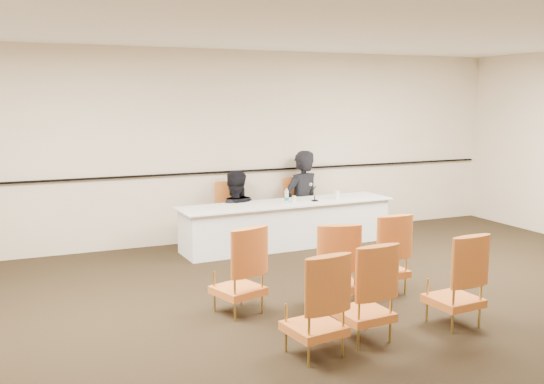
# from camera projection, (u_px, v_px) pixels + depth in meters

# --- Properties ---
(floor) EXTENTS (10.00, 10.00, 0.00)m
(floor) POSITION_uv_depth(u_px,v_px,m) (357.00, 322.00, 6.17)
(floor) COLOR black
(floor) RESTS_ON ground
(ceiling) EXTENTS (10.00, 10.00, 0.00)m
(ceiling) POSITION_uv_depth(u_px,v_px,m) (364.00, 18.00, 5.71)
(ceiling) COLOR white
(ceiling) RESTS_ON ground
(wall_back) EXTENTS (10.00, 0.04, 3.00)m
(wall_back) POSITION_uv_depth(u_px,v_px,m) (227.00, 146.00, 9.57)
(wall_back) COLOR beige
(wall_back) RESTS_ON ground
(wall_rail) EXTENTS (9.80, 0.04, 0.03)m
(wall_rail) POSITION_uv_depth(u_px,v_px,m) (228.00, 172.00, 9.59)
(wall_rail) COLOR black
(wall_rail) RESTS_ON wall_back
(panel_table) EXTENTS (3.43, 0.95, 0.68)m
(panel_table) POSITION_uv_depth(u_px,v_px,m) (287.00, 224.00, 9.29)
(panel_table) COLOR white
(panel_table) RESTS_ON ground
(panelist_main) EXTENTS (0.78, 0.62, 1.87)m
(panelist_main) POSITION_uv_depth(u_px,v_px,m) (302.00, 207.00, 9.97)
(panelist_main) COLOR black
(panelist_main) RESTS_ON ground
(panelist_main_chair) EXTENTS (0.52, 0.52, 0.95)m
(panelist_main_chair) POSITION_uv_depth(u_px,v_px,m) (302.00, 207.00, 9.97)
(panelist_main_chair) COLOR orange
(panelist_main_chair) RESTS_ON ground
(panelist_second) EXTENTS (0.90, 0.77, 1.62)m
(panelist_second) POSITION_uv_depth(u_px,v_px,m) (234.00, 222.00, 9.47)
(panelist_second) COLOR black
(panelist_second) RESTS_ON ground
(panelist_second_chair) EXTENTS (0.52, 0.52, 0.95)m
(panelist_second_chair) POSITION_uv_depth(u_px,v_px,m) (234.00, 213.00, 9.44)
(panelist_second_chair) COLOR orange
(panelist_second_chair) RESTS_ON ground
(papers) EXTENTS (0.33, 0.26, 0.00)m
(papers) POSITION_uv_depth(u_px,v_px,m) (308.00, 200.00, 9.41)
(papers) COLOR white
(papers) RESTS_ON panel_table
(microphone) EXTENTS (0.10, 0.20, 0.27)m
(microphone) POSITION_uv_depth(u_px,v_px,m) (315.00, 192.00, 9.32)
(microphone) COLOR black
(microphone) RESTS_ON panel_table
(water_bottle) EXTENTS (0.07, 0.07, 0.22)m
(water_bottle) POSITION_uv_depth(u_px,v_px,m) (287.00, 196.00, 9.18)
(water_bottle) COLOR #177F7A
(water_bottle) RESTS_ON panel_table
(drinking_glass) EXTENTS (0.08, 0.08, 0.10)m
(drinking_glass) POSITION_uv_depth(u_px,v_px,m) (294.00, 199.00, 9.24)
(drinking_glass) COLOR silver
(drinking_glass) RESTS_ON panel_table
(coffee_cup) EXTENTS (0.11, 0.11, 0.13)m
(coffee_cup) POSITION_uv_depth(u_px,v_px,m) (337.00, 195.00, 9.52)
(coffee_cup) COLOR white
(coffee_cup) RESTS_ON panel_table
(aud_chair_front_left) EXTENTS (0.63, 0.63, 0.95)m
(aud_chair_front_left) POSITION_uv_depth(u_px,v_px,m) (238.00, 269.00, 6.36)
(aud_chair_front_left) COLOR orange
(aud_chair_front_left) RESTS_ON ground
(aud_chair_front_mid) EXTENTS (0.62, 0.62, 0.95)m
(aud_chair_front_mid) POSITION_uv_depth(u_px,v_px,m) (335.00, 264.00, 6.55)
(aud_chair_front_mid) COLOR orange
(aud_chair_front_mid) RESTS_ON ground
(aud_chair_front_right) EXTENTS (0.50, 0.50, 0.95)m
(aud_chair_front_right) POSITION_uv_depth(u_px,v_px,m) (384.00, 253.00, 7.05)
(aud_chair_front_right) COLOR orange
(aud_chair_front_right) RESTS_ON ground
(aud_chair_back_left) EXTENTS (0.56, 0.56, 0.95)m
(aud_chair_back_left) POSITION_uv_depth(u_px,v_px,m) (314.00, 303.00, 5.31)
(aud_chair_back_left) COLOR orange
(aud_chair_back_left) RESTS_ON ground
(aud_chair_back_mid) EXTENTS (0.53, 0.53, 0.95)m
(aud_chair_back_mid) POSITION_uv_depth(u_px,v_px,m) (364.00, 291.00, 5.65)
(aud_chair_back_mid) COLOR orange
(aud_chair_back_mid) RESTS_ON ground
(aud_chair_back_right) EXTENTS (0.54, 0.54, 0.95)m
(aud_chair_back_right) POSITION_uv_depth(u_px,v_px,m) (454.00, 279.00, 6.04)
(aud_chair_back_right) COLOR orange
(aud_chair_back_right) RESTS_ON ground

